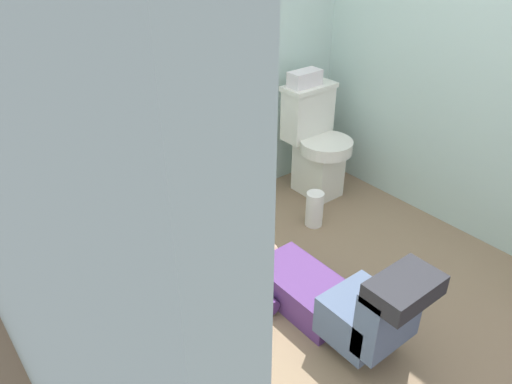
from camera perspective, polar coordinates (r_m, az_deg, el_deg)
The scene contains 15 objects.
ground_plane at distance 2.63m, azimuth 6.05°, elevation -12.88°, with size 2.89×3.20×0.04m, color #846C51.
wall_back at distance 2.87m, azimuth -9.21°, elevation 18.64°, with size 2.55×0.08×2.40m, color #B0CAC2.
wall_right at distance 2.99m, azimuth 25.64°, elevation 16.62°, with size 0.08×2.20×2.40m, color #B0CAC2.
toilet at distance 3.37m, azimuth 6.91°, elevation 5.68°, with size 0.36×0.46×0.75m.
vanity_cabinet at distance 2.52m, azimuth -18.59°, elevation -3.88°, with size 0.60×0.53×0.82m.
faucet at distance 2.44m, azimuth -21.70°, elevation 6.46°, with size 0.02×0.02×0.10m, color silver.
person_plumber at distance 2.40m, azimuth 8.61°, elevation -11.82°, with size 0.39×1.06×0.52m.
tissue_box at distance 3.25m, azimuth 5.67°, elevation 12.95°, with size 0.22×0.11×0.10m, color silver.
soap_dispenser at distance 2.38m, azimuth -25.88°, elevation 5.35°, with size 0.06×0.06×0.17m.
bottle_blue at distance 2.36m, azimuth -23.96°, elevation 6.00°, with size 0.04×0.04×0.17m, color #4260BB.
bottle_pink at distance 2.34m, azimuth -21.87°, elevation 6.34°, with size 0.06×0.06×0.17m, color pink.
bottle_amber at distance 2.39m, azimuth -20.52°, elevation 7.18°, with size 0.06×0.06×0.18m, color #C0892E.
bottle_green at distance 2.41m, azimuth -19.14°, elevation 6.90°, with size 0.06×0.06×0.12m, color #499649.
bottle_white at distance 2.45m, azimuth -17.85°, elevation 7.64°, with size 0.06×0.06×0.13m, color silver.
paper_towel_roll at distance 3.11m, azimuth 6.78°, elevation -1.96°, with size 0.11×0.11×0.23m, color white.
Camera 1 is at (-1.38, -1.31, 1.79)m, focal length 34.57 mm.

